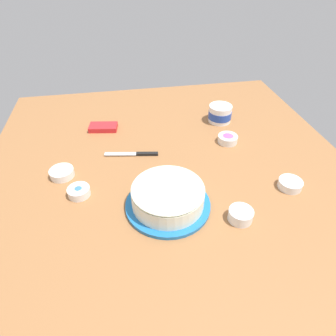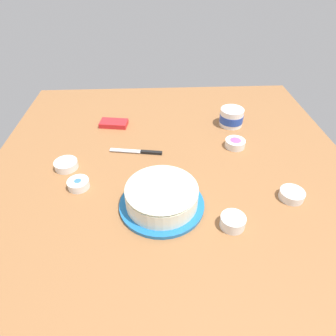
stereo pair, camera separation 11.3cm
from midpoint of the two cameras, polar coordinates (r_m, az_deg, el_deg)
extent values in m
plane|color=#936038|center=(1.25, -2.59, 1.33)|extent=(1.54, 1.54, 0.00)
cylinder|color=#1E6BB2|center=(1.04, -3.15, -7.30)|extent=(0.30, 0.30, 0.01)
cylinder|color=pink|center=(1.02, -3.22, -6.00)|extent=(0.23, 0.23, 0.05)
cylinder|color=white|center=(1.02, -3.23, -5.80)|extent=(0.25, 0.25, 0.06)
ellipsoid|color=white|center=(0.99, -3.31, -4.20)|extent=(0.25, 0.25, 0.03)
cylinder|color=white|center=(1.53, 8.06, 10.49)|extent=(0.12, 0.12, 0.09)
cylinder|color=#2347B2|center=(1.53, 8.05, 10.35)|extent=(0.12, 0.12, 0.04)
cylinder|color=white|center=(1.51, 8.19, 11.74)|extent=(0.10, 0.10, 0.01)
cube|color=silver|center=(1.30, -11.80, 2.62)|extent=(0.14, 0.04, 0.00)
cube|color=black|center=(1.29, -6.64, 2.69)|extent=(0.10, 0.03, 0.01)
cylinder|color=white|center=(1.37, 9.34, 5.57)|extent=(0.09, 0.09, 0.03)
cylinder|color=#B251C6|center=(1.37, 9.36, 5.73)|extent=(0.08, 0.08, 0.01)
ellipsoid|color=#B251C6|center=(1.37, 9.39, 5.97)|extent=(0.06, 0.06, 0.02)
cylinder|color=white|center=(1.01, 10.94, -9.20)|extent=(0.08, 0.08, 0.04)
cylinder|color=pink|center=(1.01, 10.96, -9.09)|extent=(0.07, 0.07, 0.01)
ellipsoid|color=pink|center=(1.00, 11.01, -8.82)|extent=(0.06, 0.06, 0.02)
cylinder|color=white|center=(1.26, -22.59, -1.00)|extent=(0.09, 0.09, 0.03)
cylinder|color=orange|center=(1.26, -22.57, -1.08)|extent=(0.08, 0.08, 0.01)
ellipsoid|color=orange|center=(1.25, -22.65, -0.84)|extent=(0.07, 0.07, 0.02)
cylinder|color=white|center=(1.15, -19.85, -4.50)|extent=(0.08, 0.08, 0.03)
cylinder|color=blue|center=(1.14, -19.86, -4.46)|extent=(0.07, 0.07, 0.01)
ellipsoid|color=blue|center=(1.14, -19.94, -4.20)|extent=(0.06, 0.06, 0.02)
cylinder|color=white|center=(1.18, 20.38, -3.09)|extent=(0.09, 0.09, 0.03)
cylinder|color=green|center=(1.18, 20.37, -3.14)|extent=(0.08, 0.08, 0.01)
ellipsoid|color=green|center=(1.18, 20.44, -2.88)|extent=(0.06, 0.06, 0.02)
cube|color=red|center=(1.50, -14.74, 7.68)|extent=(0.15, 0.09, 0.02)
camera|label=1|loc=(0.06, -92.82, -2.26)|focal=31.03mm
camera|label=2|loc=(0.06, 87.18, 2.26)|focal=31.03mm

